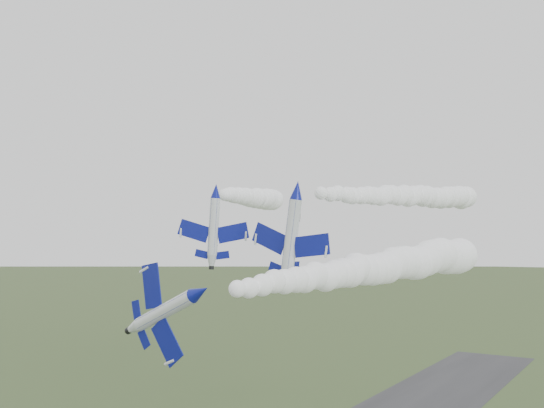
{
  "coord_description": "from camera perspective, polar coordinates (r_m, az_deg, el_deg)",
  "views": [
    {
      "loc": [
        46.27,
        -46.76,
        35.69
      ],
      "look_at": [
        4.52,
        18.51,
        40.92
      ],
      "focal_mm": 40.0,
      "sensor_mm": 36.0,
      "label": 1
    }
  ],
  "objects": [
    {
      "name": "jet_lead",
      "position": [
        58.6,
        -6.84,
        -8.21
      ],
      "size": [
        4.85,
        12.61,
        9.56
      ],
      "rotation": [
        0.0,
        1.16,
        -0.08
      ],
      "color": "silver"
    },
    {
      "name": "smoke_trail_jet_lead",
      "position": [
        84.6,
        9.8,
        -5.87
      ],
      "size": [
        10.95,
        61.06,
        5.93
      ],
      "primitive_type": null,
      "rotation": [
        0.0,
        0.0,
        -0.08
      ],
      "color": "white"
    },
    {
      "name": "jet_pair_left",
      "position": [
        85.27,
        -5.32,
        1.25
      ],
      "size": [
        10.0,
        11.44,
        2.99
      ],
      "rotation": [
        0.0,
        0.05,
        0.41
      ],
      "color": "silver"
    },
    {
      "name": "smoke_trail_jet_pair_left",
      "position": [
        120.66,
        -1.56,
        0.57
      ],
      "size": [
        30.96,
        62.56,
        4.89
      ],
      "primitive_type": null,
      "rotation": [
        0.0,
        0.0,
        0.41
      ],
      "color": "white"
    },
    {
      "name": "jet_pair_right",
      "position": [
        77.36,
        2.32,
        1.34
      ],
      "size": [
        11.57,
        14.02,
        3.68
      ],
      "rotation": [
        0.0,
        0.15,
        -0.04
      ],
      "color": "silver"
    },
    {
      "name": "smoke_trail_jet_pair_right",
      "position": [
        111.75,
        12.96,
        0.73
      ],
      "size": [
        7.73,
        69.29,
        4.72
      ],
      "primitive_type": null,
      "rotation": [
        0.0,
        0.0,
        -0.04
      ],
      "color": "white"
    }
  ]
}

